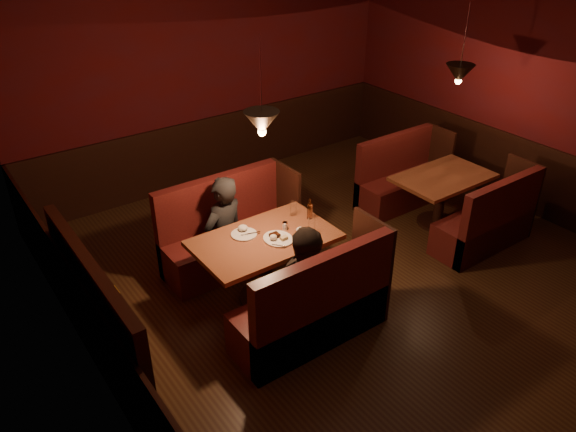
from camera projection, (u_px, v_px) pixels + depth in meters
room at (355, 209)px, 5.81m from camera, size 6.02×7.02×2.92m
main_table at (266, 252)px, 5.92m from camera, size 1.47×0.90×1.03m
main_bench_far at (229, 238)px, 6.65m from camera, size 1.62×0.58×1.11m
main_bench_near at (316, 312)px, 5.47m from camera, size 1.62×0.58×1.11m
second_table at (442, 188)px, 7.37m from camera, size 1.27×0.81×0.71m
second_bench_far at (400, 181)px, 8.02m from camera, size 1.40×0.52×1.00m
second_bench_near at (488, 225)px, 6.96m from camera, size 1.40×0.52×1.00m
diner_a at (223, 213)px, 6.27m from camera, size 0.65×0.51×1.59m
diner_b at (310, 269)px, 5.37m from camera, size 0.80×0.65×1.55m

